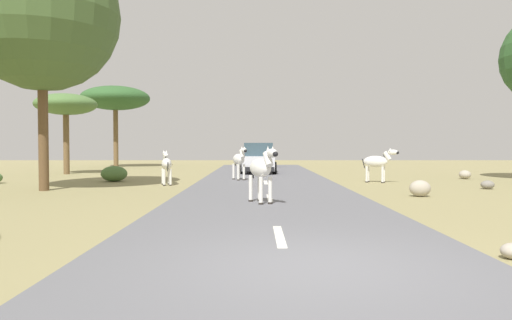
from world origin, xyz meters
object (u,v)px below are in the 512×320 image
object	(u,v)px
tree_5	(42,15)
rock_3	(420,188)
rock_2	(488,185)
tree_4	(66,105)
car_1	(259,159)
zebra_1	(167,164)
zebra_2	(262,169)
zebra_0	(239,160)
tree_2	(116,99)
rock_0	(465,175)
car_0	(261,156)
zebra_3	(378,162)
bush_2	(114,174)

from	to	relation	value
tree_5	rock_3	bearing A→B (deg)	-8.70
rock_2	rock_3	xyz separation A→B (m)	(-3.46, -2.60, 0.10)
tree_4	car_1	bearing A→B (deg)	3.91
tree_4	rock_3	bearing A→B (deg)	-36.04
zebra_1	zebra_2	bearing A→B (deg)	-75.51
tree_5	rock_2	xyz separation A→B (m)	(16.52, 0.60, -6.22)
car_1	tree_4	size ratio (longest dim) A/B	0.95
zebra_2	car_1	distance (m)	14.60
car_1	zebra_1	bearing A→B (deg)	64.69
zebra_1	rock_3	xyz separation A→B (m)	(9.05, -4.47, -0.60)
zebra_0	tree_2	world-z (taller)	tree_2
zebra_2	zebra_1	bearing A→B (deg)	-82.48
rock_0	rock_3	world-z (taller)	rock_3
zebra_0	rock_2	bearing A→B (deg)	136.94
zebra_2	tree_4	distance (m)	17.93
zebra_1	rock_2	world-z (taller)	zebra_1
zebra_0	rock_2	xyz separation A→B (m)	(9.54, -3.99, -0.82)
tree_4	rock_2	distance (m)	21.96
zebra_1	car_0	xyz separation A→B (m)	(4.07, 15.51, -0.02)
zebra_1	zebra_3	bearing A→B (deg)	-8.84
zebra_1	rock_0	xyz separation A→B (m)	(14.01, 3.45, -0.65)
zebra_3	tree_5	distance (m)	14.69
tree_4	bush_2	size ratio (longest dim) A/B	3.86
car_0	tree_5	xyz separation A→B (m)	(-8.08, -17.98, 5.53)
zebra_0	rock_0	bearing A→B (deg)	166.46
zebra_1	rock_0	world-z (taller)	zebra_1
car_1	rock_3	distance (m)	13.54
zebra_2	car_0	xyz separation A→B (m)	(0.17, 22.08, -0.15)
car_0	bush_2	bearing A→B (deg)	-115.71
zebra_2	car_1	size ratio (longest dim) A/B	0.37
rock_3	bush_2	bearing A→B (deg)	151.88
zebra_0	tree_4	bearing A→B (deg)	-47.51
zebra_2	car_0	world-z (taller)	car_0
tree_2	rock_0	world-z (taller)	tree_2
bush_2	rock_3	xyz separation A→B (m)	(11.79, -6.30, -0.09)
zebra_1	rock_2	size ratio (longest dim) A/B	3.01
tree_4	rock_2	xyz separation A→B (m)	(19.61, -9.15, -3.76)
tree_5	rock_0	bearing A→B (deg)	18.18
zebra_3	tree_4	xyz separation A→B (m)	(-16.22, 6.10, 3.01)
tree_5	zebra_0	bearing A→B (deg)	33.34
tree_5	rock_2	size ratio (longest dim) A/B	18.37
car_1	rock_2	distance (m)	13.15
zebra_1	tree_2	bearing A→B (deg)	97.08
zebra_3	tree_4	distance (m)	17.59
zebra_1	rock_3	size ratio (longest dim) A/B	2.21
zebra_1	tree_4	xyz separation A→B (m)	(-7.10, 7.28, 3.06)
zebra_2	tree_2	bearing A→B (deg)	-87.61
car_0	bush_2	distance (m)	15.29
rock_2	zebra_2	bearing A→B (deg)	-151.37
tree_2	tree_5	bearing A→B (deg)	-81.37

